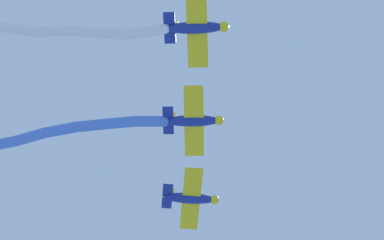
% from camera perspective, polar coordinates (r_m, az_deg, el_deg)
% --- Properties ---
extents(airplane_left_wing, '(5.24, 6.98, 1.73)m').
position_cam_1_polar(airplane_left_wing, '(61.06, 0.33, 6.75)').
color(airplane_left_wing, navy).
extents(airplane_right_wing, '(5.26, 6.99, 1.73)m').
position_cam_1_polar(airplane_right_wing, '(64.88, 0.10, -0.05)').
color(airplane_right_wing, navy).
extents(smoke_trail_right_wing, '(20.47, 3.35, 1.35)m').
position_cam_1_polar(smoke_trail_right_wing, '(66.56, -10.49, -1.24)').
color(smoke_trail_right_wing, '#4C75DB').
extents(airplane_slot, '(5.34, 7.03, 1.73)m').
position_cam_1_polar(airplane_slot, '(69.98, -0.09, -5.72)').
color(airplane_slot, navy).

